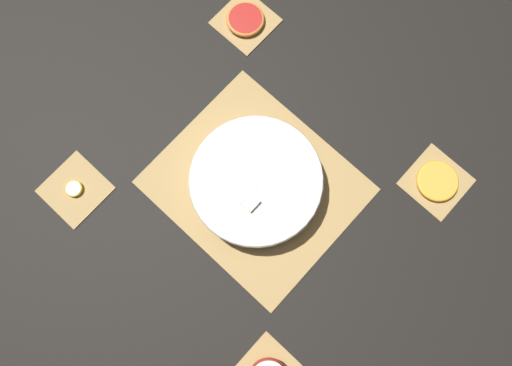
# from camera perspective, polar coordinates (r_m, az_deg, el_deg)

# --- Properties ---
(ground_plane) EXTENTS (6.00, 6.00, 0.00)m
(ground_plane) POSITION_cam_1_polar(r_m,az_deg,el_deg) (1.13, -0.00, -0.33)
(ground_plane) COLOR black
(bamboo_mat_center) EXTENTS (0.43, 0.37, 0.01)m
(bamboo_mat_center) POSITION_cam_1_polar(r_m,az_deg,el_deg) (1.12, -0.00, -0.30)
(bamboo_mat_center) COLOR #A8844C
(bamboo_mat_center) RESTS_ON ground_plane
(coaster_mat_near_left) EXTENTS (0.13, 0.13, 0.01)m
(coaster_mat_near_left) POSITION_cam_1_polar(r_m,az_deg,el_deg) (1.20, 19.91, 0.12)
(coaster_mat_near_left) COLOR #A8844C
(coaster_mat_near_left) RESTS_ON ground_plane
(coaster_mat_near_right) EXTENTS (0.13, 0.13, 0.01)m
(coaster_mat_near_right) POSITION_cam_1_polar(r_m,az_deg,el_deg) (1.27, -1.21, 18.00)
(coaster_mat_near_right) COLOR #A8844C
(coaster_mat_near_right) RESTS_ON ground_plane
(coaster_mat_far_right) EXTENTS (0.13, 0.13, 0.01)m
(coaster_mat_far_right) POSITION_cam_1_polar(r_m,az_deg,el_deg) (1.19, -19.97, -0.68)
(coaster_mat_far_right) COLOR #A8844C
(coaster_mat_far_right) RESTS_ON ground_plane
(fruit_salad_bowl) EXTENTS (0.29, 0.29, 0.07)m
(fruit_salad_bowl) POSITION_cam_1_polar(r_m,az_deg,el_deg) (1.09, 0.04, 0.10)
(fruit_salad_bowl) COLOR silver
(fruit_salad_bowl) RESTS_ON bamboo_mat_center
(orange_slice_whole) EXTENTS (0.09, 0.09, 0.01)m
(orange_slice_whole) POSITION_cam_1_polar(r_m,az_deg,el_deg) (1.19, 20.04, 0.20)
(orange_slice_whole) COLOR #F9A338
(orange_slice_whole) RESTS_ON coaster_mat_near_left
(banana_coin_single) EXTENTS (0.04, 0.04, 0.01)m
(banana_coin_single) POSITION_cam_1_polar(r_m,az_deg,el_deg) (1.19, -20.09, -0.61)
(banana_coin_single) COLOR #F4EABC
(banana_coin_single) RESTS_ON coaster_mat_far_right
(grapefruit_slice) EXTENTS (0.09, 0.09, 0.01)m
(grapefruit_slice) POSITION_cam_1_polar(r_m,az_deg,el_deg) (1.26, -1.22, 18.20)
(grapefruit_slice) COLOR #B2231E
(grapefruit_slice) RESTS_ON coaster_mat_near_right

